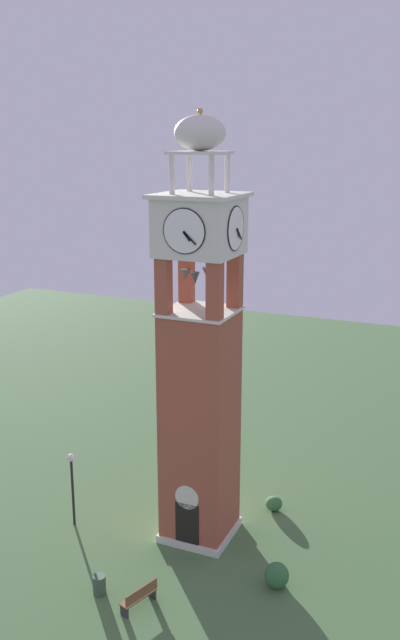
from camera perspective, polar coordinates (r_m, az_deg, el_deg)
The scene contains 7 objects.
ground at distance 32.20m, azimuth -0.00°, elevation -17.64°, with size 80.00×80.00×0.00m, color #476B3D.
clock_tower at distance 28.75m, azimuth -0.00°, elevation -4.45°, with size 3.40×3.40×18.59m.
park_bench at distance 27.87m, azimuth -5.17°, elevation -22.37°, with size 0.94×1.66×0.95m.
lamp_post at distance 32.08m, azimuth -10.83°, elevation -12.87°, with size 0.36×0.36×3.60m.
trash_bin at distance 28.76m, azimuth -8.55°, elevation -21.37°, with size 0.52×0.52×0.80m, color #38513D.
shrub_near_entry at distance 33.91m, azimuth 6.29°, elevation -15.24°, with size 0.83×0.83×0.68m, color #336638.
shrub_left_of_tower at distance 28.91m, azimuth 6.54°, elevation -20.76°, with size 0.99×0.99×1.05m, color #336638.
Camera 1 is at (10.79, -24.86, 17.40)m, focal length 37.64 mm.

